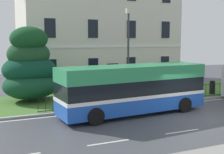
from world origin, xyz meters
TOP-DOWN VIEW (x-y plane):
  - ground_plane at (0.00, 1.33)m, footprint 60.00×56.00m
  - georgian_townhouse at (0.23, 16.47)m, footprint 15.87×9.00m
  - iron_verge_railing at (0.23, 4.40)m, footprint 16.58×0.04m
  - evergreen_tree at (-7.90, 8.59)m, footprint 3.94×4.32m
  - single_decker_bus at (-2.61, 2.34)m, footprint 9.54×3.14m
  - street_lamp_post at (-1.36, 5.56)m, footprint 0.36×0.24m
  - litter_bin at (6.24, 5.25)m, footprint 0.46×0.46m

SIDE VIEW (x-z plane):
  - ground_plane at x=0.00m, z-range -0.10..0.08m
  - iron_verge_railing at x=0.23m, z-range 0.14..1.11m
  - litter_bin at x=6.24m, z-range 0.12..1.22m
  - single_decker_bus at x=-2.61m, z-range 0.08..3.08m
  - evergreen_tree at x=-7.90m, z-range -0.15..5.23m
  - street_lamp_post at x=-1.36m, z-range 0.61..7.24m
  - georgian_townhouse at x=0.23m, z-range 0.16..13.71m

